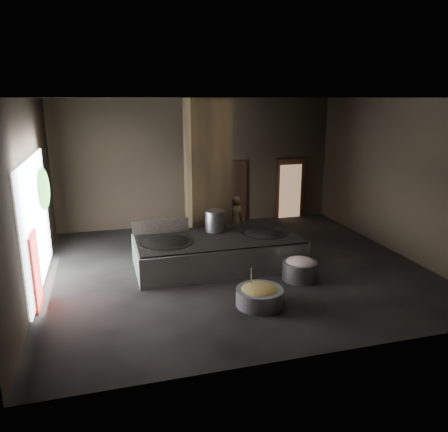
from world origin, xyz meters
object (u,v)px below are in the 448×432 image
object	(u,v)px
wok_right	(264,235)
cook	(235,220)
hearth_platform	(218,252)
meat_basin	(299,270)
stock_pot	(215,221)
veg_basin	(260,297)
wok_left	(165,245)

from	to	relation	value
wok_right	cook	distance (m)	1.73
cook	hearth_platform	bearing A→B (deg)	57.46
wok_right	meat_basin	distance (m)	1.67
cook	meat_basin	size ratio (longest dim) A/B	1.76
stock_pot	cook	size ratio (longest dim) A/B	0.38
veg_basin	meat_basin	bearing A→B (deg)	36.40
cook	veg_basin	xyz separation A→B (m)	(-0.74, -4.32, -0.57)
cook	veg_basin	size ratio (longest dim) A/B	1.45
veg_basin	wok_right	bearing A→B (deg)	67.77
veg_basin	hearth_platform	bearing A→B (deg)	96.15
hearth_platform	veg_basin	xyz separation A→B (m)	(0.28, -2.57, -0.20)
wok_left	meat_basin	xyz separation A→B (m)	(3.21, -1.43, -0.51)
wok_left	meat_basin	size ratio (longest dim) A/B	1.62
cook	veg_basin	bearing A→B (deg)	77.93
wok_right	veg_basin	xyz separation A→B (m)	(-1.07, -2.62, -0.55)
hearth_platform	wok_right	size ratio (longest dim) A/B	3.41
hearth_platform	meat_basin	world-z (taller)	hearth_platform
meat_basin	cook	bearing A→B (deg)	102.91
wok_left	cook	bearing A→B (deg)	36.10
wok_right	meat_basin	size ratio (longest dim) A/B	1.51
hearth_platform	wok_right	distance (m)	1.40
wok_right	stock_pot	world-z (taller)	stock_pot
wok_left	veg_basin	world-z (taller)	wok_left
stock_pot	cook	distance (m)	1.58
meat_basin	wok_left	bearing A→B (deg)	155.96
wok_left	veg_basin	size ratio (longest dim) A/B	1.34
hearth_platform	stock_pot	world-z (taller)	stock_pot
hearth_platform	stock_pot	distance (m)	0.92
meat_basin	stock_pot	bearing A→B (deg)	130.07
hearth_platform	wok_left	distance (m)	1.49
hearth_platform	stock_pot	size ratio (longest dim) A/B	7.67
cook	wok_right	bearing A→B (deg)	98.69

